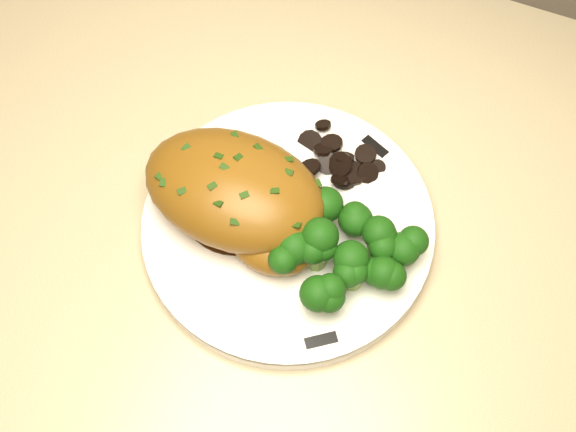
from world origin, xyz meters
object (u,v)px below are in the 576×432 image
at_px(plate, 288,226).
at_px(chicken_breast, 238,196).
at_px(counter, 251,312).
at_px(broccoli_florets, 341,246).

relative_size(plate, chicken_breast, 1.54).
xyz_separation_m(counter, plate, (0.08, -0.05, 0.43)).
bearing_deg(counter, plate, -31.22).
distance_m(plate, chicken_breast, 0.06).
distance_m(counter, broccoli_florets, 0.49).
bearing_deg(chicken_breast, plate, 13.28).
height_order(plate, chicken_breast, chicken_breast).
bearing_deg(chicken_breast, counter, 124.77).
height_order(counter, plate, counter).
bearing_deg(counter, broccoli_florets, -25.47).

